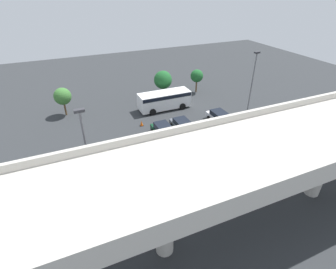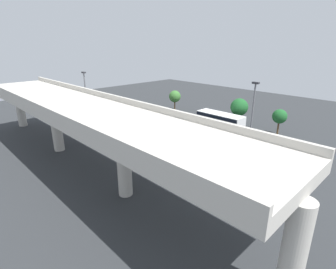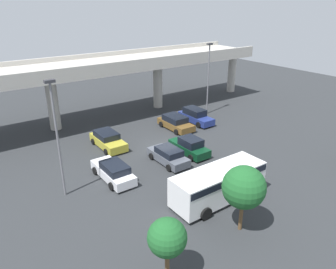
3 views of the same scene
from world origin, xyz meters
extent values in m
plane|color=#2D3033|center=(0.00, 0.00, 0.00)|extent=(89.62, 89.62, 0.00)
cube|color=#BCB7AD|center=(0.00, 11.53, 6.40)|extent=(41.82, 7.37, 0.90)
cube|color=#BCB7AD|center=(0.00, 7.99, 7.12)|extent=(41.82, 0.30, 0.55)
cube|color=#BCB7AD|center=(0.00, 15.06, 7.12)|extent=(41.82, 0.30, 0.55)
cylinder|color=#BCB7AD|center=(-6.97, 11.53, 2.97)|extent=(1.21, 1.21, 5.95)
cylinder|color=#BCB7AD|center=(6.97, 11.53, 2.97)|extent=(1.21, 1.21, 5.95)
cube|color=silver|center=(-6.80, -2.28, 0.56)|extent=(1.77, 4.88, 0.75)
cube|color=black|center=(-6.80, -2.68, 1.22)|extent=(1.63, 2.51, 0.57)
cylinder|color=black|center=(-7.70, -0.76, 0.33)|extent=(0.22, 0.66, 0.66)
cylinder|color=black|center=(-5.89, -0.76, 0.33)|extent=(0.22, 0.66, 0.66)
cylinder|color=black|center=(-7.70, -3.79, 0.33)|extent=(0.22, 0.66, 0.66)
cylinder|color=black|center=(-5.89, -3.79, 0.33)|extent=(0.22, 0.66, 0.66)
cube|color=gold|center=(-4.34, 3.57, 0.55)|extent=(1.91, 4.76, 0.77)
cube|color=black|center=(-4.34, 3.89, 1.23)|extent=(1.76, 2.63, 0.58)
cylinder|color=black|center=(-3.37, 2.10, 0.30)|extent=(0.22, 0.61, 0.61)
cylinder|color=black|center=(-5.32, 2.10, 0.30)|extent=(0.22, 0.61, 0.61)
cylinder|color=black|center=(-3.37, 5.05, 0.30)|extent=(0.22, 0.61, 0.61)
cylinder|color=black|center=(-5.32, 5.05, 0.30)|extent=(0.22, 0.61, 0.61)
cube|color=#515660|center=(-1.46, -2.57, 0.52)|extent=(1.75, 4.39, 0.70)
cube|color=black|center=(-1.46, -2.70, 1.15)|extent=(1.61, 2.39, 0.56)
cylinder|color=black|center=(-2.36, -1.21, 0.31)|extent=(0.22, 0.62, 0.62)
cylinder|color=black|center=(-0.56, -1.21, 0.31)|extent=(0.22, 0.62, 0.62)
cylinder|color=black|center=(-2.36, -3.93, 0.31)|extent=(0.22, 0.62, 0.62)
cylinder|color=black|center=(-0.56, -3.93, 0.31)|extent=(0.22, 0.62, 0.62)
cube|color=#0C381E|center=(1.24, -2.21, 0.54)|extent=(1.73, 4.38, 0.73)
cube|color=black|center=(1.24, -2.45, 1.27)|extent=(1.59, 2.06, 0.73)
cylinder|color=black|center=(0.36, -0.85, 0.32)|extent=(0.22, 0.63, 0.63)
cylinder|color=black|center=(2.13, -0.85, 0.32)|extent=(0.22, 0.63, 0.63)
cylinder|color=black|center=(0.36, -3.57, 0.32)|extent=(0.22, 0.63, 0.63)
cylinder|color=black|center=(2.13, -3.57, 0.32)|extent=(0.22, 0.63, 0.63)
cube|color=brown|center=(4.04, 3.59, 0.53)|extent=(1.98, 4.62, 0.70)
cube|color=black|center=(4.04, 3.76, 1.20)|extent=(1.82, 2.70, 0.65)
cylinder|color=black|center=(5.06, 2.16, 0.32)|extent=(0.22, 0.64, 0.64)
cylinder|color=black|center=(3.03, 2.16, 0.32)|extent=(0.22, 0.64, 0.64)
cylinder|color=black|center=(5.06, 5.02, 0.32)|extent=(0.22, 0.64, 0.64)
cylinder|color=black|center=(3.03, 5.02, 0.32)|extent=(0.22, 0.64, 0.64)
cube|color=navy|center=(7.19, 3.80, 0.56)|extent=(1.72, 4.78, 0.74)
cube|color=black|center=(7.19, 4.09, 1.31)|extent=(1.58, 2.68, 0.75)
cylinder|color=black|center=(8.07, 2.32, 0.35)|extent=(0.22, 0.70, 0.70)
cylinder|color=black|center=(6.31, 2.32, 0.35)|extent=(0.22, 0.70, 0.70)
cylinder|color=black|center=(8.07, 5.29, 0.35)|extent=(0.22, 0.70, 0.70)
cylinder|color=black|center=(6.31, 5.29, 0.35)|extent=(0.22, 0.70, 0.70)
cube|color=white|center=(-1.97, -9.49, 1.36)|extent=(7.33, 2.43, 2.22)
cube|color=black|center=(-1.97, -9.49, 2.14)|extent=(7.18, 2.48, 0.49)
cylinder|color=black|center=(0.30, -8.26, 0.45)|extent=(0.91, 0.29, 0.91)
cylinder|color=black|center=(0.30, -10.73, 0.45)|extent=(0.91, 0.29, 0.91)
cylinder|color=black|center=(-4.24, -8.26, 0.45)|extent=(0.91, 0.29, 0.91)
cylinder|color=black|center=(-4.24, -10.73, 0.45)|extent=(0.91, 0.29, 0.91)
cylinder|color=slate|center=(-10.82, -2.32, 4.29)|extent=(0.16, 0.16, 8.58)
cube|color=#333338|center=(-10.82, -2.32, 8.68)|extent=(0.70, 0.35, 0.20)
cylinder|color=slate|center=(10.46, 5.56, 4.29)|extent=(0.16, 0.16, 8.59)
cube|color=#333338|center=(10.46, 5.56, 8.69)|extent=(0.70, 0.35, 0.20)
cylinder|color=brown|center=(-9.27, -13.34, 0.94)|extent=(0.24, 0.24, 1.87)
sphere|color=#1E5B28|center=(-9.27, -13.34, 2.73)|extent=(2.03, 2.03, 2.03)
cylinder|color=brown|center=(-3.13, -12.75, 0.98)|extent=(0.24, 0.24, 1.96)
sphere|color=#1E5B28|center=(-3.13, -12.75, 3.11)|extent=(2.70, 2.70, 2.70)
cylinder|color=brown|center=(11.16, -13.08, 0.88)|extent=(0.24, 0.24, 1.77)
sphere|color=#3D7533|center=(11.16, -13.08, 2.73)|extent=(2.26, 2.26, 2.26)
cube|color=black|center=(2.69, -5.98, 0.02)|extent=(0.44, 0.44, 0.04)
cone|color=#EA590F|center=(2.69, -5.98, 0.35)|extent=(0.40, 0.40, 0.70)
camera|label=1|loc=(11.37, 22.13, 16.14)|focal=28.00mm
camera|label=2|loc=(-23.84, 22.76, 12.55)|focal=28.00mm
camera|label=3|loc=(-16.80, -23.91, 13.67)|focal=35.00mm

